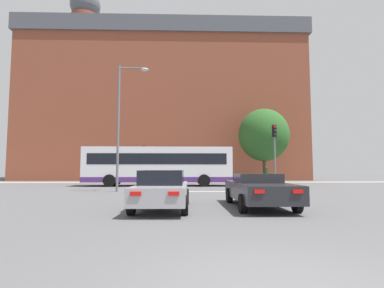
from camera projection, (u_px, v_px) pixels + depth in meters
name	position (u px, v px, depth m)	size (l,w,h in m)	color
stop_line_strip	(201.00, 191.00, 19.24)	(7.54, 0.30, 0.01)	silver
far_pavement	(194.00, 182.00, 31.97)	(68.38, 2.50, 0.01)	gray
brick_civic_building	(164.00, 105.00, 42.64)	(37.47, 12.80, 27.28)	brown
car_saloon_left	(162.00, 189.00, 11.06)	(2.02, 4.83, 1.42)	#9E9EA3
car_roadster_right	(259.00, 190.00, 11.59)	(2.07, 4.92, 1.28)	#232328
bus_crossing_lead	(158.00, 165.00, 25.50)	(12.36, 2.64, 3.27)	silver
traffic_light_far_left	(144.00, 158.00, 31.11)	(0.26, 0.31, 3.84)	slate
traffic_light_near_right	(275.00, 147.00, 19.69)	(0.26, 0.31, 4.37)	slate
street_lamp_junction	(123.00, 115.00, 19.57)	(2.02, 0.36, 8.29)	slate
pedestrian_waiting	(266.00, 173.00, 32.25)	(0.31, 0.44, 1.75)	brown
tree_by_building	(264.00, 135.00, 32.81)	(5.48, 5.48, 8.02)	#4C3823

